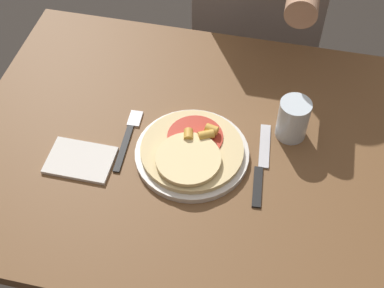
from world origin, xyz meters
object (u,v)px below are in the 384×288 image
dining_table (199,178)px  drinking_glass (293,119)px  fork (128,136)px  pizza (192,150)px  plate (192,154)px  knife (261,165)px

dining_table → drinking_glass: (0.19, 0.08, 0.17)m
fork → drinking_glass: 0.36m
drinking_glass → fork: bearing=-166.1°
dining_table → fork: fork is taller
pizza → fork: size_ratio=1.24×
drinking_glass → dining_table: bearing=-157.8°
pizza → drinking_glass: drinking_glass is taller
plate → fork: 0.15m
pizza → fork: pizza is taller
drinking_glass → plate: bearing=-151.4°
plate → pizza: bearing=-82.4°
drinking_glass → knife: bearing=-115.7°
plate → knife: bearing=1.8°
dining_table → plate: bearing=-107.5°
dining_table → pizza: pizza is taller
plate → fork: (-0.15, 0.02, -0.00)m
pizza → knife: size_ratio=0.99×
plate → dining_table: bearing=72.5°
dining_table → pizza: size_ratio=4.69×
dining_table → fork: (-0.16, -0.01, 0.12)m
pizza → drinking_glass: (0.20, 0.11, 0.02)m
plate → drinking_glass: bearing=28.6°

